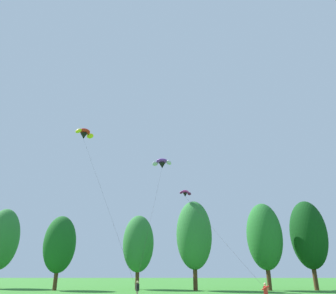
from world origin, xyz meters
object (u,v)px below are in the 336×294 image
object	(u,v)px
kite_flyer_near	(137,289)
parafoil_kite_high_red_yellow	(84,134)
parafoil_kite_far_purple	(162,163)
kite_flyer_mid	(266,292)
parafoil_kite_mid_magenta	(185,193)

from	to	relation	value
kite_flyer_near	parafoil_kite_high_red_yellow	world-z (taller)	parafoil_kite_high_red_yellow
kite_flyer_near	parafoil_kite_far_purple	world-z (taller)	parafoil_kite_far_purple
parafoil_kite_high_red_yellow	parafoil_kite_far_purple	bearing A→B (deg)	34.63
kite_flyer_near	parafoil_kite_far_purple	xyz separation A→B (m)	(1.70, 16.47, 17.62)
kite_flyer_mid	parafoil_kite_high_red_yellow	world-z (taller)	parafoil_kite_high_red_yellow
parafoil_kite_mid_magenta	parafoil_kite_far_purple	bearing A→B (deg)	176.53
parafoil_kite_mid_magenta	parafoil_kite_far_purple	xyz separation A→B (m)	(-3.64, 0.22, 4.98)
kite_flyer_mid	parafoil_kite_far_purple	distance (m)	28.67
kite_flyer_near	kite_flyer_mid	world-z (taller)	same
parafoil_kite_high_red_yellow	parafoil_kite_far_purple	xyz separation A→B (m)	(10.77, 7.44, -1.97)
parafoil_kite_high_red_yellow	parafoil_kite_mid_magenta	distance (m)	17.55
kite_flyer_mid	parafoil_kite_mid_magenta	bearing A→B (deg)	104.26
kite_flyer_mid	parafoil_kite_far_purple	xyz separation A→B (m)	(-8.87, 20.82, 17.61)
kite_flyer_near	kite_flyer_mid	bearing A→B (deg)	-22.38
kite_flyer_near	parafoil_kite_far_purple	size ratio (longest dim) A/B	0.09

